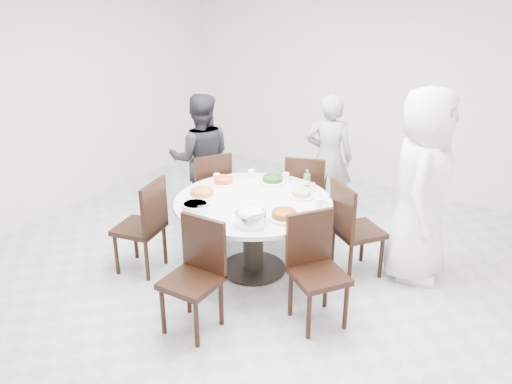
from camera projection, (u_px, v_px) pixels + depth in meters
The scene contains 23 objects.
floor at pixel (262, 284), 5.15m from camera, with size 6.00×6.00×0.01m, color #B6B6BB.
wall_back at pixel (387, 84), 6.94m from camera, with size 6.00×0.01×2.80m, color silver.
wall_left at pixel (38, 100), 6.11m from camera, with size 0.01×6.00×2.80m, color silver.
dining_table at pixel (253, 236), 5.26m from camera, with size 1.50×1.50×0.75m, color silver.
chair_ne at pixel (358, 229), 5.18m from camera, with size 0.42×0.42×0.95m, color black.
chair_n at pixel (306, 194), 5.97m from camera, with size 0.42×0.42×0.95m, color black.
chair_nw at pixel (208, 191), 6.04m from camera, with size 0.42×0.42×0.95m, color black.
chair_sw at pixel (139, 226), 5.24m from camera, with size 0.42×0.42×0.95m, color black.
chair_s at pixel (191, 279), 4.34m from camera, with size 0.42×0.42×0.95m, color black.
chair_se at pixel (319, 273), 4.43m from camera, with size 0.42×0.42×0.95m, color black.
diner_right at pixel (422, 186), 4.98m from camera, with size 0.91×0.59×1.85m, color white.
diner_middle at pixel (329, 158), 6.22m from camera, with size 0.55×0.36×1.51m, color black.
diner_left at pixel (201, 158), 6.21m from camera, with size 0.73×0.57×1.51m, color black.
dish_greens at pixel (273, 180), 5.51m from camera, with size 0.27×0.27×0.07m, color white.
dish_pale at pixel (301, 194), 5.17m from camera, with size 0.24×0.24×0.07m, color white.
dish_orange at pixel (223, 181), 5.48m from camera, with size 0.25×0.25×0.07m, color white.
dish_redbrown at pixel (284, 215), 4.73m from camera, with size 0.29×0.29×0.07m, color white.
dish_tofu at pixel (202, 193), 5.18m from camera, with size 0.28×0.28×0.07m, color white.
rice_bowl at pixel (251, 219), 4.62m from camera, with size 0.27×0.27×0.11m, color silver.
soup_bowl at pixel (195, 207), 4.88m from camera, with size 0.24×0.24×0.07m, color white.
beverage_bottle at pixel (307, 180), 5.29m from camera, with size 0.06×0.06×0.22m, color #357C31.
tea_cups at pixel (286, 178), 5.55m from camera, with size 0.07×0.07×0.08m, color white.
chopsticks at pixel (290, 179), 5.61m from camera, with size 0.24×0.04×0.01m, color tan, non-canonical shape.
Camera 1 is at (2.34, -3.74, 2.81)m, focal length 38.00 mm.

